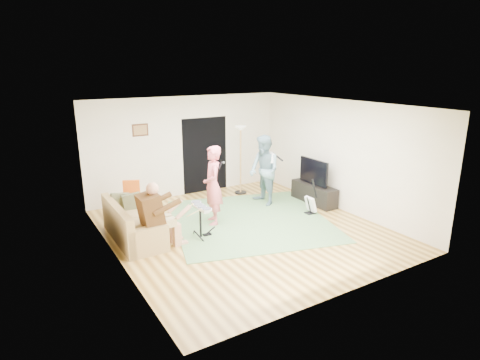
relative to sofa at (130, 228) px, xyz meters
The scene contains 19 objects.
floor 2.43m from the sofa, 18.65° to the right, with size 6.00×6.00×0.00m, color brown.
walls 2.65m from the sofa, 18.65° to the right, with size 5.50×6.00×2.70m, color silver, non-canonical shape.
ceiling 3.43m from the sofa, 18.65° to the right, with size 6.00×6.00×0.00m, color white.
window_blinds 1.48m from the sofa, 128.66° to the right, with size 2.05×2.05×0.00m, color olive.
doorway 3.69m from the sofa, 38.03° to the left, with size 2.10×2.10×0.00m, color black.
picture_frame 2.95m from the sofa, 64.95° to the left, with size 0.42×0.03×0.32m, color #3F2314.
area_rug 2.73m from the sofa, ahead, with size 3.45×3.58×0.02m, color #55814F.
sofa is the anchor object (origin of this frame).
drummer 0.81m from the sofa, 57.54° to the right, with size 0.87×0.49×1.34m.
drum_kit 1.44m from the sofa, 26.80° to the right, with size 0.39×0.71×0.73m.
singer 1.99m from the sofa, ahead, with size 0.65×0.43×1.79m, color #DB5F6B.
microphone 2.34m from the sofa, ahead, with size 0.06×0.06×0.24m, color black, non-canonical shape.
guitarist 3.69m from the sofa, ahead, with size 0.87×0.68×1.80m, color slate.
guitar_held 3.95m from the sofa, ahead, with size 0.12×0.60×0.26m, color white, non-canonical shape.
guitar_spare 4.24m from the sofa, 10.65° to the right, with size 0.31×0.28×0.87m.
torchiere_lamp 4.03m from the sofa, 22.99° to the left, with size 0.34×0.34×1.89m.
dining_chair 1.06m from the sofa, 71.45° to the left, with size 0.52×0.54×0.94m.
tv_cabinet 4.79m from the sofa, ahead, with size 0.40×1.40×0.50m, color black.
television 4.78m from the sofa, ahead, with size 0.06×0.99×0.65m, color black.
Camera 1 is at (-4.32, -6.93, 3.46)m, focal length 30.00 mm.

